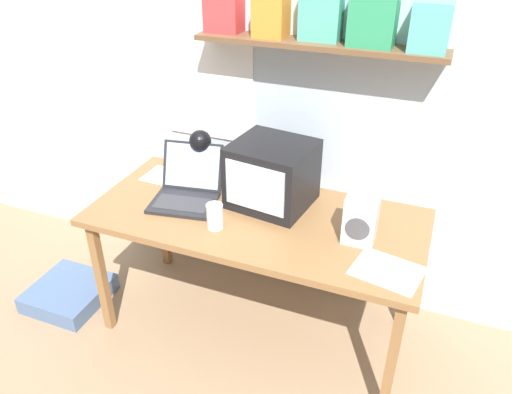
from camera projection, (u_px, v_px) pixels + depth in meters
The scene contains 11 objects.
ground_plane at pixel (256, 324), 2.81m from camera, with size 12.00×12.00×0.00m, color #9D7E5D.
back_wall at pixel (293, 70), 2.54m from camera, with size 5.60×0.24×2.60m.
corner_desk at pixel (256, 225), 2.46m from camera, with size 1.63×0.75×0.73m.
crt_monitor at pixel (272, 174), 2.45m from camera, with size 0.42×0.40×0.32m.
laptop at pixel (187, 187), 2.54m from camera, with size 0.37×0.39×0.25m.
desk_lamp at pixel (202, 148), 2.60m from camera, with size 0.14×0.20×0.31m.
juice_glass at pixel (215, 217), 2.31m from camera, with size 0.08×0.08×0.12m.
space_heater at pixel (361, 219), 2.19m from camera, with size 0.14×0.13×0.22m.
loose_paper_near_laptop at pixel (165, 176), 2.77m from camera, with size 0.23×0.19×0.00m.
printed_handout at pixel (387, 271), 2.06m from camera, with size 0.31×0.26×0.00m.
floor_cushion at pixel (69, 293), 2.95m from camera, with size 0.41×0.41×0.10m.
Camera 1 is at (0.76, -1.90, 2.04)m, focal length 35.00 mm.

